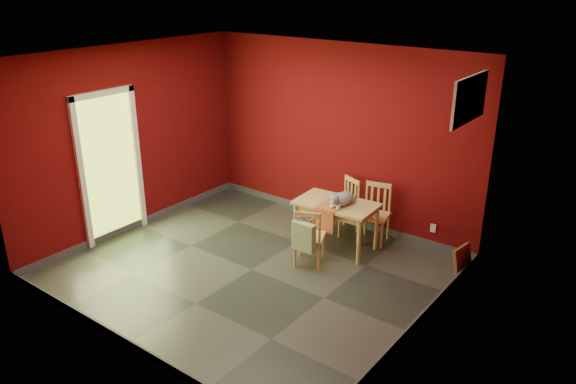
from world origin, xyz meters
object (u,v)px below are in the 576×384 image
Objects in this scene: tote_bag at (304,237)px; picture_frame at (462,260)px; chair_far_left at (345,204)px; chair_near at (309,236)px; cat at (343,196)px; dining_table at (336,208)px; chair_far_right at (375,213)px.

tote_bag is 2.05m from picture_frame.
chair_near is at bearing -81.11° from chair_far_left.
chair_near is 1.97m from picture_frame.
chair_far_left is 0.75m from cat.
cat reaches higher than chair_near.
dining_table is 0.23m from cat.
chair_far_left is at bearing 176.10° from chair_far_right.
cat is (0.10, -0.01, 0.20)m from dining_table.
dining_table is 1.42× the size of chair_near.
tote_bag is (-0.29, -1.32, 0.06)m from chair_far_right.
chair_near is at bearing -106.82° from chair_far_right.
tote_bag is at bearing -88.17° from dining_table.
chair_far_left is (-0.21, 0.56, -0.18)m from dining_table.
chair_far_right is 1.90× the size of tote_bag.
dining_table is 2.53× the size of tote_bag.
cat is (0.31, -0.57, 0.39)m from chair_far_left.
chair_near is (-0.02, -0.61, -0.19)m from dining_table.
chair_near is 0.21m from tote_bag.
chair_far_right reaches higher than chair_far_left.
chair_far_left is 0.96× the size of chair_far_right.
chair_far_right reaches higher than dining_table.
dining_table is at bearing -121.31° from chair_far_right.
picture_frame is at bearing 12.99° from dining_table.
tote_bag is at bearing -102.50° from chair_far_right.
chair_far_right is 1.18m from chair_near.
tote_bag reaches higher than dining_table.
chair_far_right is (0.52, -0.04, 0.02)m from chair_far_left.
dining_table is 0.64m from chair_near.
chair_far_right is 1.35m from tote_bag.
chair_far_left is 1.89m from picture_frame.
tote_bag is at bearing -80.34° from chair_far_left.
chair_far_left is at bearing 110.17° from dining_table.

